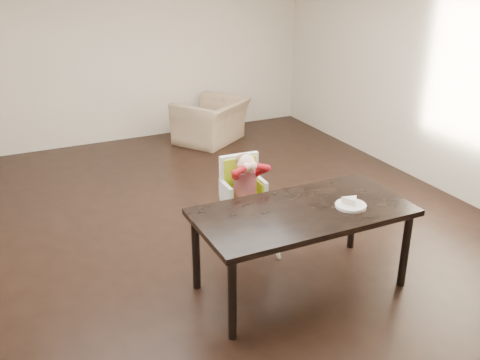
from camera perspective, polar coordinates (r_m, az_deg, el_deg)
name	(u,v)px	position (r m, az deg, el deg)	size (l,w,h in m)	color
ground	(214,234)	(5.61, -2.84, -5.82)	(7.00, 7.00, 0.00)	black
room_walls	(210,55)	(5.00, -3.26, 13.19)	(6.02, 7.02, 2.71)	beige
dining_table	(303,218)	(4.49, 6.70, -4.05)	(1.80, 0.90, 0.75)	black
high_chair	(244,183)	(5.01, 0.45, -0.36)	(0.44, 0.44, 1.02)	white
plate	(351,204)	(4.56, 11.74, -2.48)	(0.34, 0.34, 0.07)	white
armchair	(211,114)	(8.27, -3.12, 7.04)	(1.00, 0.65, 0.88)	tan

